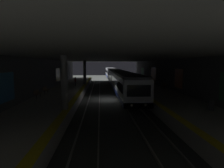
% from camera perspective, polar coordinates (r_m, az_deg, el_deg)
% --- Properties ---
extents(ground_plane, '(120.00, 120.00, 0.00)m').
position_cam_1_polar(ground_plane, '(26.94, -0.53, -4.57)').
color(ground_plane, '#383A38').
extents(track_left, '(60.00, 1.53, 0.16)m').
position_cam_1_polar(track_left, '(27.12, 4.13, -4.34)').
color(track_left, gray).
rests_on(track_left, ground).
extents(track_right, '(60.00, 1.53, 0.16)m').
position_cam_1_polar(track_right, '(26.90, -5.23, -4.43)').
color(track_right, gray).
rests_on(track_right, ground).
extents(platform_left, '(60.00, 5.30, 1.06)m').
position_cam_1_polar(platform_left, '(27.95, 13.02, -3.25)').
color(platform_left, beige).
rests_on(platform_left, ground).
extents(platform_right, '(60.00, 5.30, 1.06)m').
position_cam_1_polar(platform_right, '(27.31, -14.41, -3.49)').
color(platform_right, beige).
rests_on(platform_right, ground).
extents(wall_left, '(60.00, 0.56, 5.60)m').
position_cam_1_polar(wall_left, '(28.70, 18.65, 1.41)').
color(wall_left, slate).
rests_on(wall_left, ground).
extents(wall_right, '(60.00, 0.56, 5.60)m').
position_cam_1_polar(wall_right, '(27.75, -20.42, 1.20)').
color(wall_right, slate).
rests_on(wall_right, ground).
extents(ceiling_slab, '(60.00, 19.40, 0.40)m').
position_cam_1_polar(ceiling_slab, '(26.52, -0.54, 7.86)').
color(ceiling_slab, '#ADAAA3').
rests_on(ceiling_slab, wall_left).
extents(pillar_near, '(0.56, 0.56, 4.55)m').
position_cam_1_polar(pillar_near, '(16.71, -13.79, 0.40)').
color(pillar_near, gray).
rests_on(pillar_near, platform_right).
extents(pillar_far, '(0.56, 0.56, 4.55)m').
position_cam_1_polar(pillar_far, '(37.91, -8.01, 3.44)').
color(pillar_far, gray).
rests_on(pillar_far, platform_right).
extents(metro_train, '(59.03, 2.83, 3.49)m').
position_cam_1_polar(metro_train, '(47.33, 0.85, 2.38)').
color(metro_train, '#B7BCC6').
rests_on(metro_train, track_left).
extents(bench_left_near, '(1.70, 0.47, 0.86)m').
position_cam_1_polar(bench_left_near, '(31.51, 14.85, -0.36)').
color(bench_left_near, '#262628').
rests_on(bench_left_near, platform_left).
extents(bench_left_mid, '(1.70, 0.47, 0.86)m').
position_cam_1_polar(bench_left_mid, '(36.95, 12.07, 0.59)').
color(bench_left_mid, '#262628').
rests_on(bench_left_mid, platform_left).
extents(bench_right_near, '(1.70, 0.47, 0.86)m').
position_cam_1_polar(bench_right_near, '(23.86, -20.97, -2.48)').
color(bench_right_near, '#262628').
rests_on(bench_right_near, platform_right).
extents(bench_right_mid, '(1.70, 0.47, 0.86)m').
position_cam_1_polar(bench_right_mid, '(26.96, -18.89, -1.49)').
color(bench_right_mid, '#262628').
rests_on(bench_right_mid, platform_right).
extents(person_waiting_near, '(0.60, 0.22, 1.62)m').
position_cam_1_polar(person_waiting_near, '(34.26, -10.69, 0.80)').
color(person_waiting_near, '#2E2E2E').
rests_on(person_waiting_near, platform_right).
extents(person_walking_mid, '(0.60, 0.22, 1.60)m').
position_cam_1_polar(person_walking_mid, '(23.88, -13.06, -1.42)').
color(person_walking_mid, '#282828').
rests_on(person_walking_mid, platform_right).
extents(trash_bin, '(0.44, 0.44, 0.85)m').
position_cam_1_polar(trash_bin, '(18.11, 27.10, -5.58)').
color(trash_bin, '#595B5E').
rests_on(trash_bin, platform_left).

